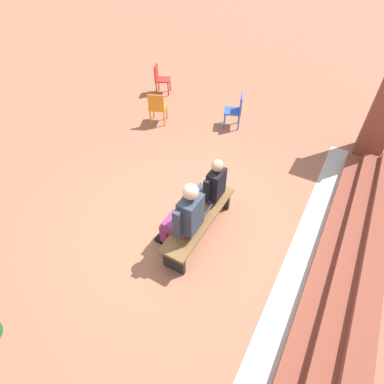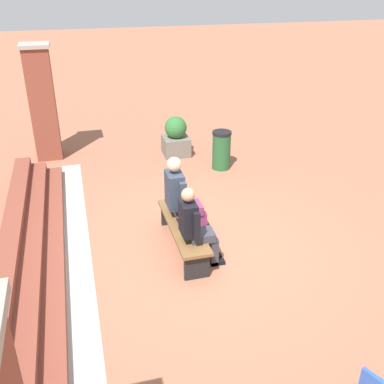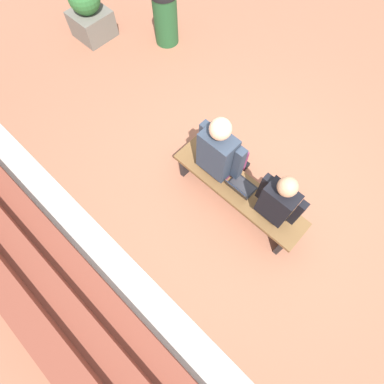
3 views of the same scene
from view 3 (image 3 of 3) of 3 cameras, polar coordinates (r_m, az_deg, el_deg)
name	(u,v)px [view 3 (image 3 of 3)]	position (r m, az deg, el deg)	size (l,w,h in m)	color
ground_plane	(250,196)	(4.13, 10.97, -0.75)	(60.00, 60.00, 0.00)	#9E6047
concrete_strip	(144,297)	(3.75, -9.05, -19.07)	(7.88, 0.40, 0.01)	#B7B2A8
brick_steps	(89,350)	(3.68, -19.01, -26.56)	(7.08, 0.90, 0.45)	brown
bench	(238,191)	(3.74, 8.76, 0.10)	(1.80, 0.44, 0.45)	brown
person_student	(280,201)	(3.40, 16.41, -1.66)	(0.52, 0.65, 1.30)	#383842
person_adult	(223,153)	(3.51, 5.87, 7.36)	(0.60, 0.75, 1.43)	#7F2D5B
laptop	(240,187)	(3.60, 9.06, 0.89)	(0.32, 0.29, 0.21)	black
planter	(88,12)	(6.14, -19.12, 29.68)	(0.60, 0.60, 0.94)	#6B665B
litter_bin	(165,18)	(5.77, -5.07, 30.13)	(0.42, 0.42, 0.86)	#23562D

